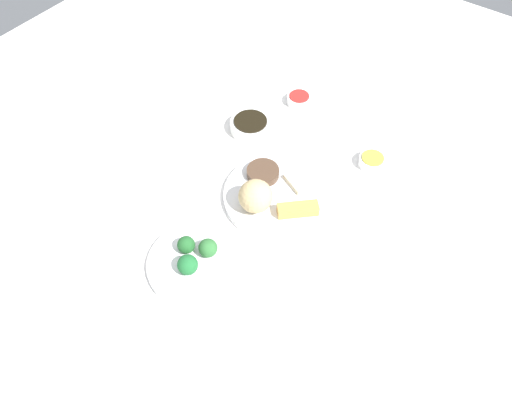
{
  "coord_description": "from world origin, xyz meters",
  "views": [
    {
      "loc": [
        -0.4,
        0.64,
        0.96
      ],
      "look_at": [
        0.0,
        0.09,
        0.06
      ],
      "focal_mm": 34.61,
      "sensor_mm": 36.0,
      "label": 1
    }
  ],
  "objects_px": {
    "main_plate": "(280,196)",
    "sauce_ramekin_sweet_and_sour": "(299,100)",
    "soy_sauce_bowl": "(251,126)",
    "broccoli_plate": "(197,263)",
    "sauce_ramekin_hot_mustard": "(372,162)"
  },
  "relations": [
    {
      "from": "soy_sauce_bowl",
      "to": "sauce_ramekin_sweet_and_sour",
      "type": "height_order",
      "value": "soy_sauce_bowl"
    },
    {
      "from": "sauce_ramekin_sweet_and_sour",
      "to": "main_plate",
      "type": "bearing_deg",
      "value": 115.29
    },
    {
      "from": "sauce_ramekin_sweet_and_sour",
      "to": "broccoli_plate",
      "type": "bearing_deg",
      "value": 100.65
    },
    {
      "from": "broccoli_plate",
      "to": "sauce_ramekin_sweet_and_sour",
      "type": "xyz_separation_m",
      "value": [
        0.11,
        -0.58,
        0.0
      ]
    },
    {
      "from": "main_plate",
      "to": "sauce_ramekin_sweet_and_sour",
      "type": "distance_m",
      "value": 0.35
    },
    {
      "from": "main_plate",
      "to": "broccoli_plate",
      "type": "distance_m",
      "value": 0.27
    },
    {
      "from": "broccoli_plate",
      "to": "sauce_ramekin_sweet_and_sour",
      "type": "relative_size",
      "value": 3.19
    },
    {
      "from": "soy_sauce_bowl",
      "to": "main_plate",
      "type": "bearing_deg",
      "value": 143.08
    },
    {
      "from": "sauce_ramekin_hot_mustard",
      "to": "broccoli_plate",
      "type": "bearing_deg",
      "value": 70.82
    },
    {
      "from": "sauce_ramekin_hot_mustard",
      "to": "sauce_ramekin_sweet_and_sour",
      "type": "height_order",
      "value": "same"
    },
    {
      "from": "sauce_ramekin_hot_mustard",
      "to": "sauce_ramekin_sweet_and_sour",
      "type": "bearing_deg",
      "value": -17.74
    },
    {
      "from": "main_plate",
      "to": "sauce_ramekin_hot_mustard",
      "type": "distance_m",
      "value": 0.26
    },
    {
      "from": "broccoli_plate",
      "to": "soy_sauce_bowl",
      "type": "relative_size",
      "value": 1.98
    },
    {
      "from": "main_plate",
      "to": "soy_sauce_bowl",
      "type": "height_order",
      "value": "soy_sauce_bowl"
    },
    {
      "from": "soy_sauce_bowl",
      "to": "broccoli_plate",
      "type": "bearing_deg",
      "value": 110.72
    }
  ]
}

